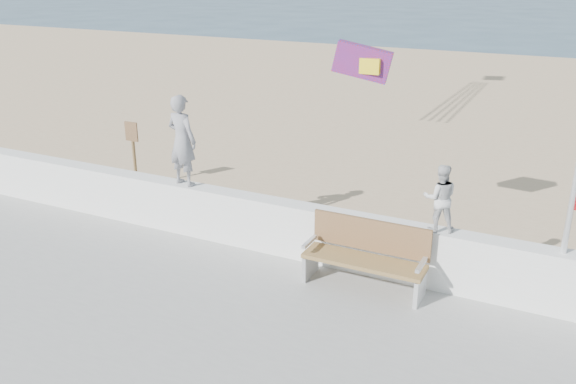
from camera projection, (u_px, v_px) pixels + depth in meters
name	position (u px, v px, depth m)	size (l,w,h in m)	color
ground	(219.00, 320.00, 8.54)	(220.00, 220.00, 0.00)	#335266
sand	(401.00, 151.00, 16.08)	(90.00, 40.00, 0.08)	#CCAF88
seawall	(282.00, 227.00, 10.00)	(30.00, 0.35, 0.90)	white
adult	(182.00, 140.00, 10.35)	(0.58, 0.38, 1.58)	gray
child	(440.00, 198.00, 8.63)	(0.48, 0.38, 0.99)	silver
bench	(366.00, 254.00, 8.93)	(1.80, 0.57, 1.00)	olive
parafoil_kite	(364.00, 62.00, 9.80)	(1.01, 0.46, 0.67)	red
sign	(133.00, 149.00, 13.12)	(0.32, 0.07, 1.46)	olive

